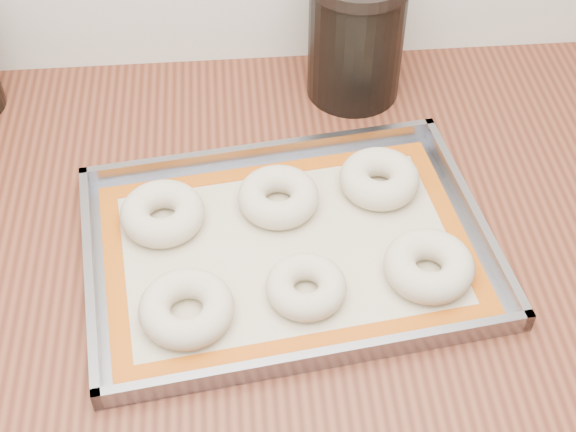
{
  "coord_description": "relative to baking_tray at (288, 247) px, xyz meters",
  "views": [
    {
      "loc": [
        0.11,
        1.01,
        1.61
      ],
      "look_at": [
        0.17,
        1.61,
        0.96
      ],
      "focal_mm": 50.0,
      "sensor_mm": 36.0,
      "label": 1
    }
  ],
  "objects": [
    {
      "name": "cabinet",
      "position": [
        -0.17,
        0.06,
        -0.48
      ],
      "size": [
        3.0,
        0.65,
        0.86
      ],
      "primitive_type": "cube",
      "color": "slate",
      "rests_on": "floor"
    },
    {
      "name": "countertop",
      "position": [
        -0.17,
        0.06,
        -0.03
      ],
      "size": [
        3.06,
        0.68,
        0.04
      ],
      "primitive_type": "cube",
      "color": "brown",
      "rests_on": "cabinet"
    },
    {
      "name": "baking_tray",
      "position": [
        0.0,
        0.0,
        0.0
      ],
      "size": [
        0.5,
        0.39,
        0.03
      ],
      "rotation": [
        0.0,
        0.0,
        0.13
      ],
      "color": "gray",
      "rests_on": "countertop"
    },
    {
      "name": "baking_mat",
      "position": [
        0.0,
        0.0,
        -0.0
      ],
      "size": [
        0.45,
        0.34,
        0.0
      ],
      "rotation": [
        0.0,
        0.0,
        0.13
      ],
      "color": "#C6B793",
      "rests_on": "baking_tray"
    },
    {
      "name": "bagel_front_left",
      "position": [
        -0.12,
        -0.09,
        0.01
      ],
      "size": [
        0.12,
        0.12,
        0.03
      ],
      "primitive_type": "torus",
      "rotation": [
        0.0,
        0.0,
        0.2
      ],
      "color": "beige",
      "rests_on": "baking_mat"
    },
    {
      "name": "bagel_front_mid",
      "position": [
        0.01,
        -0.07,
        0.01
      ],
      "size": [
        0.09,
        0.09,
        0.03
      ],
      "primitive_type": "torus",
      "rotation": [
        0.0,
        0.0,
        0.06
      ],
      "color": "beige",
      "rests_on": "baking_mat"
    },
    {
      "name": "bagel_front_right",
      "position": [
        0.15,
        -0.05,
        0.02
      ],
      "size": [
        0.11,
        0.11,
        0.04
      ],
      "primitive_type": "torus",
      "rotation": [
        0.0,
        0.0,
        0.09
      ],
      "color": "beige",
      "rests_on": "baking_mat"
    },
    {
      "name": "bagel_back_left",
      "position": [
        -0.14,
        0.05,
        0.02
      ],
      "size": [
        0.12,
        0.12,
        0.04
      ],
      "primitive_type": "torus",
      "rotation": [
        0.0,
        0.0,
        -0.17
      ],
      "color": "beige",
      "rests_on": "baking_mat"
    },
    {
      "name": "bagel_back_mid",
      "position": [
        -0.01,
        0.07,
        0.01
      ],
      "size": [
        0.13,
        0.13,
        0.03
      ],
      "primitive_type": "torus",
      "rotation": [
        0.0,
        0.0,
        0.35
      ],
      "color": "beige",
      "rests_on": "baking_mat"
    },
    {
      "name": "bagel_back_right",
      "position": [
        0.12,
        0.09,
        0.02
      ],
      "size": [
        0.1,
        0.1,
        0.04
      ],
      "primitive_type": "torus",
      "rotation": [
        0.0,
        0.0,
        -0.02
      ],
      "color": "beige",
      "rests_on": "baking_mat"
    },
    {
      "name": "canister_right",
      "position": [
        0.12,
        0.3,
        0.08
      ],
      "size": [
        0.14,
        0.14,
        0.18
      ],
      "color": "black",
      "rests_on": "countertop"
    }
  ]
}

